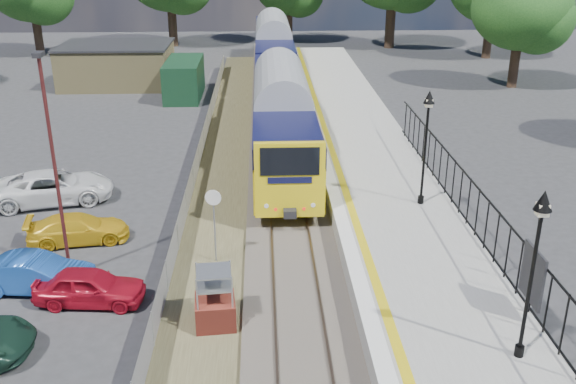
{
  "coord_description": "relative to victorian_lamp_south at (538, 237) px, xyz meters",
  "views": [
    {
      "loc": [
        -1.01,
        -17.43,
        11.06
      ],
      "look_at": [
        -0.09,
        4.7,
        2.0
      ],
      "focal_mm": 40.0,
      "sensor_mm": 36.0,
      "label": 1
    }
  ],
  "objects": [
    {
      "name": "ground",
      "position": [
        -5.5,
        4.0,
        -4.3
      ],
      "size": [
        120.0,
        120.0,
        0.0
      ],
      "primitive_type": "plane",
      "color": "#2D2D30",
      "rests_on": "ground"
    },
    {
      "name": "car_red",
      "position": [
        -12.06,
        4.48,
        -3.71
      ],
      "size": [
        3.57,
        1.68,
        1.18
      ],
      "primitive_type": "imported",
      "rotation": [
        0.0,
        0.0,
        1.49
      ],
      "color": "#A80F21",
      "rests_on": "ground"
    },
    {
      "name": "car_yellow",
      "position": [
        -13.57,
        8.91,
        -3.75
      ],
      "size": [
        3.96,
        2.14,
        1.09
      ],
      "primitive_type": "imported",
      "rotation": [
        0.0,
        0.0,
        1.74
      ],
      "color": "gold",
      "rests_on": "ground"
    },
    {
      "name": "train",
      "position": [
        -5.5,
        29.68,
        -1.96
      ],
      "size": [
        2.82,
        40.83,
        3.51
      ],
      "color": "gold",
      "rests_on": "ground"
    },
    {
      "name": "platform",
      "position": [
        -1.3,
        12.0,
        -3.85
      ],
      "size": [
        5.0,
        70.0,
        0.9
      ],
      "primitive_type": "cube",
      "color": "gray",
      "rests_on": "ground"
    },
    {
      "name": "palisade_fence",
      "position": [
        1.05,
        6.24,
        -2.46
      ],
      "size": [
        0.12,
        26.0,
        2.0
      ],
      "color": "black",
      "rests_on": "platform"
    },
    {
      "name": "track_bed",
      "position": [
        -5.97,
        13.67,
        -4.21
      ],
      "size": [
        5.9,
        80.0,
        0.29
      ],
      "color": "#473F38",
      "rests_on": "ground"
    },
    {
      "name": "car_white",
      "position": [
        -15.64,
        12.88,
        -3.6
      ],
      "size": [
        5.42,
        3.42,
        1.39
      ],
      "primitive_type": "imported",
      "rotation": [
        0.0,
        0.0,
        1.81
      ],
      "color": "white",
      "rests_on": "ground"
    },
    {
      "name": "brick_plinth",
      "position": [
        -8.0,
        3.03,
        -3.38
      ],
      "size": [
        1.29,
        1.29,
        1.91
      ],
      "rotation": [
        0.0,
        0.0,
        0.09
      ],
      "color": "maroon",
      "rests_on": "ground"
    },
    {
      "name": "victorian_lamp_north",
      "position": [
        -0.2,
        10.0,
        0.0
      ],
      "size": [
        0.44,
        0.44,
        4.6
      ],
      "color": "black",
      "rests_on": "platform"
    },
    {
      "name": "wire_fence",
      "position": [
        -9.7,
        16.0,
        -3.7
      ],
      "size": [
        0.06,
        52.0,
        1.2
      ],
      "color": "#999EA3",
      "rests_on": "ground"
    },
    {
      "name": "platform_edge",
      "position": [
        -3.36,
        12.0,
        -3.39
      ],
      "size": [
        0.9,
        70.0,
        0.01
      ],
      "color": "silver",
      "rests_on": "platform"
    },
    {
      "name": "speed_sign",
      "position": [
        -8.24,
        7.0,
        -2.37
      ],
      "size": [
        0.57,
        0.14,
        2.82
      ],
      "rotation": [
        0.0,
        0.0,
        -0.15
      ],
      "color": "#999EA3",
      "rests_on": "ground"
    },
    {
      "name": "car_blue",
      "position": [
        -14.01,
        5.31,
        -3.68
      ],
      "size": [
        3.88,
        1.67,
        1.24
      ],
      "primitive_type": "imported",
      "rotation": [
        0.0,
        0.0,
        1.48
      ],
      "color": "#1B4DA6",
      "rests_on": "ground"
    },
    {
      "name": "outbuilding",
      "position": [
        -16.41,
        35.21,
        -2.78
      ],
      "size": [
        10.8,
        10.1,
        3.12
      ],
      "color": "#9E8F59",
      "rests_on": "ground"
    },
    {
      "name": "victorian_lamp_south",
      "position": [
        0.0,
        0.0,
        0.0
      ],
      "size": [
        0.44,
        0.44,
        4.6
      ],
      "color": "black",
      "rests_on": "platform"
    },
    {
      "name": "carpark_lamp",
      "position": [
        -13.22,
        6.28,
        0.04
      ],
      "size": [
        0.25,
        0.5,
        7.67
      ],
      "color": "#461817",
      "rests_on": "ground"
    }
  ]
}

